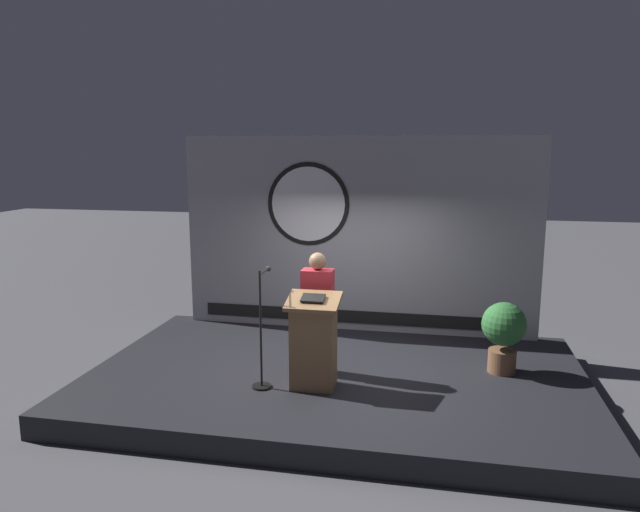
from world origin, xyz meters
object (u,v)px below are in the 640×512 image
(microphone_stand, at_px, (262,346))
(podium, at_px, (313,342))
(speaker_person, at_px, (318,312))
(potted_plant, at_px, (504,331))

(microphone_stand, bearing_deg, podium, 9.10)
(speaker_person, distance_m, microphone_stand, 0.87)
(podium, xyz_separation_m, microphone_stand, (-0.62, -0.10, -0.06))
(microphone_stand, relative_size, potted_plant, 1.56)
(microphone_stand, height_order, potted_plant, microphone_stand)
(potted_plant, bearing_deg, podium, -157.47)
(speaker_person, bearing_deg, potted_plant, 11.48)
(podium, height_order, speaker_person, speaker_person)
(podium, relative_size, potted_plant, 1.25)
(podium, bearing_deg, potted_plant, 22.53)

